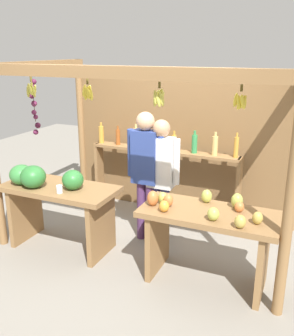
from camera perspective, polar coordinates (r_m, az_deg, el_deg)
The scene contains 7 objects.
ground_plane at distance 5.12m, azimuth 0.86°, elevation -10.15°, with size 12.00×12.00×0.00m, color gray.
market_stall at distance 5.06m, azimuth 2.79°, elevation 5.19°, with size 3.45×2.00×2.22m.
fruit_counter_left at distance 4.70m, azimuth -13.94°, elevation -3.86°, with size 1.40×0.64×1.07m.
fruit_counter_right at distance 3.98m, azimuth 9.07°, elevation -8.94°, with size 1.40×0.65×0.97m.
bottle_shelf_unit at distance 5.46m, azimuth 2.52°, elevation 0.97°, with size 2.22×0.22×1.34m.
vendor_man at distance 4.67m, azimuth -0.24°, elevation 0.42°, with size 0.48×0.23×1.66m.
vendor_woman at distance 4.64m, azimuth 2.10°, elevation -0.44°, with size 0.48×0.21×1.58m.
Camera 1 is at (1.75, -4.18, 2.37)m, focal length 40.57 mm.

